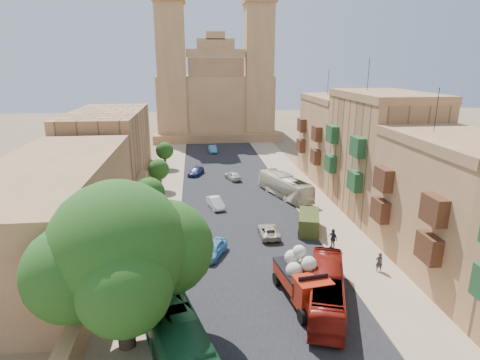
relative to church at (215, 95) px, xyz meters
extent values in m
cube|color=black|center=(0.00, -48.61, -9.51)|extent=(14.00, 140.00, 0.01)
cube|color=#9A8165|center=(9.50, -48.61, -9.51)|extent=(5.00, 140.00, 0.01)
cube|color=#9A8165|center=(-9.50, -48.61, -9.51)|extent=(5.00, 140.00, 0.01)
cube|color=#9A8165|center=(7.00, -48.61, -9.46)|extent=(0.25, 140.00, 0.12)
cube|color=#9A8165|center=(-7.00, -48.61, -9.46)|extent=(0.25, 140.00, 0.12)
cube|color=#A4764A|center=(16.00, -67.61, -4.27)|extent=(8.00, 14.00, 10.50)
cube|color=olive|center=(16.00, -67.61, 1.38)|extent=(8.20, 14.00, 0.80)
cylinder|color=black|center=(15.00, -64.81, 3.58)|extent=(0.06, 0.06, 3.60)
cube|color=#4D2A19|center=(11.55, -71.53, -5.53)|extent=(0.90, 2.20, 2.00)
cube|color=#4D2A19|center=(11.55, -63.69, -5.53)|extent=(0.90, 2.20, 2.00)
cube|color=#4D2A19|center=(11.55, -71.53, -2.59)|extent=(0.90, 2.20, 2.00)
cube|color=#4D2A19|center=(11.55, -63.69, -2.59)|extent=(0.90, 2.20, 2.00)
cube|color=#AF7D4F|center=(16.00, -53.61, -3.02)|extent=(8.00, 14.00, 13.00)
cube|color=olive|center=(16.00, -53.61, 3.88)|extent=(8.20, 14.00, 0.80)
cylinder|color=black|center=(15.00, -50.81, 6.08)|extent=(0.06, 0.06, 3.60)
cube|color=#1F4F29|center=(11.55, -57.53, -4.58)|extent=(0.90, 2.20, 2.00)
cube|color=#1F4F29|center=(11.55, -49.69, -4.58)|extent=(0.90, 2.20, 2.00)
cube|color=#1F4F29|center=(11.55, -57.53, -0.94)|extent=(0.90, 2.20, 2.00)
cube|color=#1F4F29|center=(11.55, -49.69, -0.94)|extent=(0.90, 2.20, 2.00)
cube|color=#A4764A|center=(16.00, -39.61, -3.77)|extent=(8.00, 14.00, 11.50)
cube|color=olive|center=(16.00, -39.61, 2.38)|extent=(8.20, 14.00, 0.80)
cylinder|color=black|center=(15.00, -36.81, 4.58)|extent=(0.06, 0.06, 3.60)
cube|color=#4D2A19|center=(11.55, -43.53, -5.15)|extent=(0.90, 2.20, 2.00)
cube|color=#4D2A19|center=(11.55, -35.69, -5.15)|extent=(0.90, 2.20, 2.00)
cube|color=#4D2A19|center=(11.55, -43.53, -1.93)|extent=(0.90, 2.20, 2.00)
cube|color=#4D2A19|center=(11.55, -35.69, -1.93)|extent=(0.90, 2.20, 2.00)
cube|color=#A4764A|center=(-12.50, -58.61, -8.62)|extent=(1.00, 40.00, 1.80)
cube|color=olive|center=(-18.00, -60.61, -5.32)|extent=(10.00, 28.00, 8.40)
cube|color=#AF7D4F|center=(-18.00, -34.61, -4.52)|extent=(10.00, 22.00, 10.00)
cube|color=#A4764A|center=(0.00, 2.39, -2.52)|extent=(26.00, 20.00, 14.00)
cube|color=olive|center=(0.00, -8.11, -8.62)|extent=(28.00, 4.00, 1.80)
cube|color=olive|center=(0.00, -6.41, 0.48)|extent=(12.00, 2.00, 16.00)
cube|color=#A4764A|center=(0.00, -6.41, 9.38)|extent=(12.60, 2.40, 1.60)
cube|color=#A4764A|center=(0.00, -6.41, 11.08)|extent=(8.00, 2.00, 2.40)
cube|color=#A4764A|center=(0.00, -6.41, 12.88)|extent=(4.00, 2.00, 1.60)
cube|color=#A4764A|center=(-9.50, -5.11, 4.98)|extent=(6.00, 6.00, 29.00)
cube|color=#A4764A|center=(9.50, -5.11, 4.98)|extent=(6.00, 6.00, 29.00)
cube|color=olive|center=(9.50, -5.11, 20.08)|extent=(6.80, 6.80, 1.40)
cylinder|color=#3B291D|center=(-9.50, -74.61, -7.50)|extent=(1.06, 1.06, 4.03)
sphere|color=#173E11|center=(-9.50, -74.61, -2.94)|extent=(8.05, 8.05, 8.05)
sphere|color=#173E11|center=(-6.96, -73.34, -3.58)|extent=(5.94, 5.94, 5.94)
sphere|color=#173E11|center=(-11.83, -75.57, -3.79)|extent=(5.51, 5.51, 5.51)
sphere|color=#173E11|center=(-8.86, -77.16, -4.00)|extent=(5.09, 5.09, 5.09)
sphere|color=#173E11|center=(-10.67, -72.28, -2.10)|extent=(4.66, 4.66, 4.66)
cylinder|color=#3B291D|center=(-10.00, -66.61, -8.39)|extent=(0.44, 0.44, 2.26)
sphere|color=#173E11|center=(-10.00, -66.61, -6.10)|extent=(3.29, 3.29, 3.29)
cylinder|color=#3B291D|center=(-10.00, -54.61, -8.36)|extent=(0.44, 0.44, 2.30)
sphere|color=#173E11|center=(-10.00, -54.61, -6.04)|extent=(3.35, 3.35, 3.35)
cylinder|color=#3B291D|center=(-10.00, -42.61, -8.54)|extent=(0.44, 0.44, 1.95)
sphere|color=#173E11|center=(-10.00, -42.61, -6.58)|extent=(2.83, 2.83, 2.83)
cylinder|color=#3B291D|center=(-10.00, -30.61, -8.53)|extent=(0.44, 0.44, 1.97)
sphere|color=#173E11|center=(-10.00, -30.61, -6.54)|extent=(2.87, 2.87, 2.87)
cube|color=#A8210C|center=(2.42, -69.85, -8.09)|extent=(3.08, 4.42, 1.03)
cube|color=black|center=(2.42, -69.85, -7.52)|extent=(3.14, 4.49, 0.14)
cube|color=#A8210C|center=(2.79, -72.45, -7.98)|extent=(2.65, 2.26, 2.05)
cube|color=#A8210C|center=(2.99, -73.80, -8.43)|extent=(2.12, 1.63, 1.14)
cube|color=black|center=(2.79, -72.45, -7.18)|extent=(2.16, 0.43, 1.03)
cylinder|color=black|center=(1.81, -73.63, -9.00)|extent=(0.54, 1.07, 1.03)
cylinder|color=black|center=(4.07, -73.30, -9.00)|extent=(0.54, 1.07, 1.03)
cylinder|color=black|center=(1.09, -68.66, -9.00)|extent=(0.54, 1.07, 1.03)
cylinder|color=black|center=(3.35, -68.33, -9.00)|extent=(0.54, 1.07, 1.03)
sphere|color=beige|center=(1.95, -70.61, -7.23)|extent=(1.25, 1.25, 1.25)
sphere|color=beige|center=(3.03, -70.11, -7.23)|extent=(1.25, 1.25, 1.25)
sphere|color=beige|center=(2.32, -69.18, -7.23)|extent=(1.25, 1.25, 1.25)
sphere|color=beige|center=(1.95, -69.81, -6.61)|extent=(1.14, 1.14, 1.14)
sphere|color=beige|center=(2.96, -70.81, -6.66)|extent=(1.14, 1.14, 1.14)
sphere|color=beige|center=(2.43, -69.97, -6.09)|extent=(1.03, 1.03, 1.03)
cube|color=#3E481B|center=(6.50, -58.61, -8.56)|extent=(3.19, 4.98, 1.90)
cylinder|color=black|center=(5.19, -59.91, -9.13)|extent=(0.50, 0.81, 0.76)
cylinder|color=black|center=(6.93, -60.40, -9.13)|extent=(0.50, 0.81, 0.76)
cylinder|color=black|center=(6.07, -56.83, -9.13)|extent=(0.50, 0.81, 0.76)
cylinder|color=black|center=(7.81, -57.32, -9.13)|extent=(0.50, 0.81, 0.76)
imported|color=#1B552D|center=(-6.07, -77.40, -7.93)|extent=(5.77, 11.66, 3.17)
imported|color=maroon|center=(4.00, -71.94, -8.17)|extent=(5.19, 9.87, 2.69)
imported|color=beige|center=(6.50, -47.26, -8.09)|extent=(5.58, 10.43, 2.84)
imported|color=#4D9ED1|center=(-3.65, -63.18, -8.83)|extent=(3.16, 4.36, 1.38)
imported|color=white|center=(-2.74, -50.54, -8.88)|extent=(2.26, 4.07, 1.27)
imported|color=#B8AA96|center=(2.12, -59.50, -8.95)|extent=(1.89, 4.07, 1.13)
imported|color=navy|center=(-4.97, -35.40, -8.93)|extent=(3.00, 4.34, 1.17)
imported|color=silver|center=(0.50, -38.67, -8.89)|extent=(2.61, 3.95, 1.25)
imported|color=#4591BF|center=(-1.59, -19.06, -8.86)|extent=(1.62, 4.04, 1.31)
imported|color=#28272A|center=(10.03, -67.49, -8.68)|extent=(0.63, 0.44, 1.68)
imported|color=#2C2B32|center=(7.61, -62.84, -8.54)|extent=(0.89, 1.24, 1.96)
camera|label=1|loc=(-4.94, -96.18, 7.28)|focal=30.00mm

